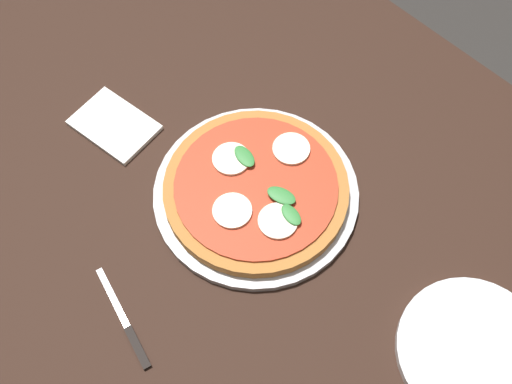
{
  "coord_description": "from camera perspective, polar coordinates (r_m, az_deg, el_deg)",
  "views": [
    {
      "loc": [
        0.4,
        -0.27,
        1.59
      ],
      "look_at": [
        0.07,
        0.04,
        0.77
      ],
      "focal_mm": 43.52,
      "sensor_mm": 36.0,
      "label": 1
    }
  ],
  "objects": [
    {
      "name": "plate_white",
      "position": [
        0.89,
        19.35,
        -13.7
      ],
      "size": [
        0.2,
        0.2,
        0.01
      ],
      "primitive_type": "cylinder",
      "color": "white",
      "rests_on": "dining_table"
    },
    {
      "name": "dining_table",
      "position": [
        1.05,
        -4.35,
        -2.04
      ],
      "size": [
        1.18,
        1.0,
        0.76
      ],
      "color": "black",
      "rests_on": "ground_plane"
    },
    {
      "name": "pizza",
      "position": [
        0.92,
        0.01,
        0.33
      ],
      "size": [
        0.28,
        0.28,
        0.03
      ],
      "color": "#B27033",
      "rests_on": "serving_tray"
    },
    {
      "name": "knife",
      "position": [
        0.87,
        -11.61,
        -12.3
      ],
      "size": [
        0.16,
        0.05,
        0.01
      ],
      "color": "black",
      "rests_on": "dining_table"
    },
    {
      "name": "ground_plane",
      "position": [
        1.66,
        -2.81,
        -12.38
      ],
      "size": [
        6.0,
        6.0,
        0.0
      ],
      "primitive_type": "plane",
      "color": "#2D2B28"
    },
    {
      "name": "serving_tray",
      "position": [
        0.93,
        -0.0,
        -0.12
      ],
      "size": [
        0.31,
        0.31,
        0.01
      ],
      "primitive_type": "cylinder",
      "color": "silver",
      "rests_on": "dining_table"
    },
    {
      "name": "napkin",
      "position": [
        1.03,
        -12.89,
        6.02
      ],
      "size": [
        0.14,
        0.11,
        0.01
      ],
      "primitive_type": "cube",
      "rotation": [
        0.0,
        0.0,
        0.16
      ],
      "color": "white",
      "rests_on": "dining_table"
    }
  ]
}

